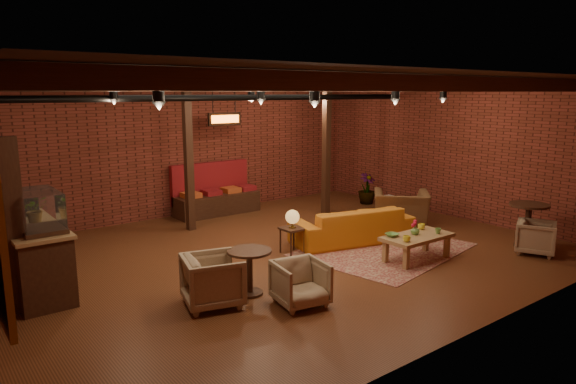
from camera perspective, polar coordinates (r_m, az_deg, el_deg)
floor at (r=9.65m, az=-0.40°, el=-6.83°), size 10.00×10.00×0.00m
ceiling at (r=9.19m, az=-0.43°, el=12.53°), size 10.00×8.00×0.02m
wall_back at (r=12.68m, az=-11.42°, el=4.65°), size 10.00×0.02×3.20m
wall_front at (r=6.60m, az=21.02°, el=-1.59°), size 10.00×0.02×3.20m
wall_right at (r=12.91m, az=17.64°, el=4.46°), size 0.02×8.00×3.20m
ceiling_beams at (r=9.19m, az=-0.43°, el=11.78°), size 9.80×6.40×0.22m
ceiling_pipe at (r=10.51m, az=-5.78°, el=10.38°), size 9.60×0.12×0.12m
post_left at (r=11.17m, az=-10.99°, el=3.84°), size 0.16×0.16×3.20m
post_right at (r=12.59m, az=4.28°, el=4.79°), size 0.16×0.16×3.20m
service_counter at (r=8.72m, az=-26.86°, el=-4.52°), size 0.80×2.50×1.60m
plant_counter at (r=8.84m, az=-26.71°, el=-1.51°), size 0.35×0.39×0.30m
banquette at (r=12.73m, az=-7.91°, el=-0.22°), size 2.10×0.70×1.00m
service_sign at (r=12.12m, az=-7.08°, el=8.06°), size 0.86×0.06×0.30m
ceiling_spotlights at (r=9.19m, az=-0.43°, el=10.41°), size 6.40×4.40×0.28m
rug at (r=10.03m, az=10.61°, el=-6.29°), size 3.49×2.90×0.01m
sofa at (r=10.36m, az=7.11°, el=-3.63°), size 2.57×1.48×0.71m
coffee_table at (r=9.45m, az=14.06°, el=-4.98°), size 1.34×0.67×0.71m
side_table_lamp at (r=9.50m, az=0.50°, el=-3.16°), size 0.40×0.40×0.83m
round_table_left at (r=7.66m, az=-4.30°, el=-8.02°), size 0.66×0.66×0.68m
armchair_a at (r=7.36m, az=-8.35°, el=-9.41°), size 0.91×0.94×0.80m
armchair_b at (r=7.32m, az=1.39°, el=-9.86°), size 0.78×0.75×0.70m
armchair_right at (r=11.82m, az=12.45°, el=-1.16°), size 1.38×1.39×1.04m
side_table_book at (r=12.54m, az=11.01°, el=-0.70°), size 0.55×0.55×0.51m
round_table_right at (r=10.93m, az=25.14°, el=-2.65°), size 0.73×0.73×0.86m
armchair_far at (r=10.60m, az=25.87°, el=-4.41°), size 0.86×0.84×0.68m
plant_tall at (r=13.83m, az=8.86°, el=3.72°), size 1.45×1.45×2.47m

